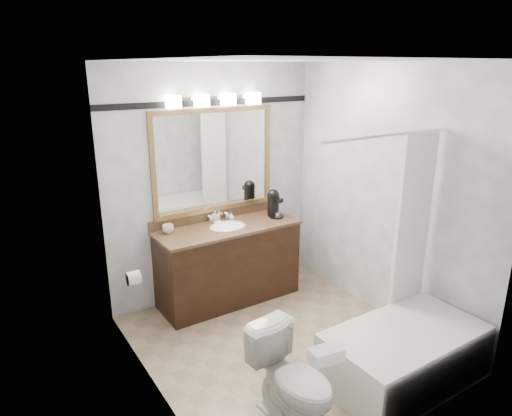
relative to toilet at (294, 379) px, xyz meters
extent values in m
cube|color=#9E876B|center=(0.50, 0.80, -0.35)|extent=(2.40, 2.60, 0.01)
cube|color=white|center=(0.50, 0.80, 2.16)|extent=(2.40, 2.60, 0.01)
cube|color=white|center=(0.50, 2.11, 0.90)|extent=(2.40, 0.01, 2.50)
cube|color=white|center=(0.50, -0.50, 0.90)|extent=(2.40, 0.01, 2.50)
cube|color=white|center=(-0.70, 0.80, 0.90)|extent=(0.01, 2.60, 2.50)
cube|color=white|center=(1.71, 0.80, 0.90)|extent=(0.01, 2.60, 2.50)
cube|color=black|center=(0.50, 1.82, 0.06)|extent=(1.50, 0.55, 0.82)
cube|color=brown|center=(0.50, 1.82, 0.49)|extent=(1.53, 0.58, 0.03)
cube|color=brown|center=(0.50, 2.09, 0.55)|extent=(1.53, 0.03, 0.10)
ellipsoid|color=white|center=(0.50, 1.82, 0.47)|extent=(0.44, 0.34, 0.14)
cube|color=olive|center=(0.50, 2.08, 1.68)|extent=(1.40, 0.04, 0.05)
cube|color=olive|center=(0.50, 2.08, 0.63)|extent=(1.40, 0.04, 0.05)
cube|color=olive|center=(-0.17, 2.08, 1.15)|extent=(0.05, 0.04, 1.00)
cube|color=olive|center=(1.18, 2.08, 1.15)|extent=(0.05, 0.04, 1.00)
cube|color=white|center=(0.50, 2.09, 1.15)|extent=(1.30, 0.01, 1.00)
cube|color=silver|center=(0.50, 2.07, 1.80)|extent=(0.90, 0.05, 0.03)
cube|color=white|center=(0.05, 2.02, 1.78)|extent=(0.12, 0.12, 0.12)
cube|color=white|center=(0.35, 2.02, 1.78)|extent=(0.12, 0.12, 0.12)
cube|color=white|center=(0.65, 2.02, 1.78)|extent=(0.12, 0.12, 0.12)
cube|color=white|center=(0.95, 2.02, 1.78)|extent=(0.12, 0.12, 0.12)
cube|color=black|center=(0.50, 2.10, 1.75)|extent=(2.40, 0.01, 0.06)
cube|color=white|center=(1.03, -0.12, -0.12)|extent=(1.30, 0.72, 0.45)
cylinder|color=silver|center=(1.03, 0.26, 1.60)|extent=(1.30, 0.02, 0.02)
cube|color=white|center=(1.45, 0.25, 0.83)|extent=(0.40, 0.04, 1.55)
cylinder|color=white|center=(-0.64, 1.47, 0.35)|extent=(0.11, 0.12, 0.12)
imported|color=white|center=(0.00, 0.00, 0.00)|extent=(0.47, 0.72, 0.70)
cube|color=white|center=(0.00, -0.32, 0.39)|extent=(0.23, 0.15, 0.09)
cylinder|color=black|center=(1.10, 1.78, 0.51)|extent=(0.16, 0.16, 0.02)
cylinder|color=black|center=(1.09, 1.83, 0.63)|extent=(0.13, 0.13, 0.23)
sphere|color=black|center=(1.09, 1.83, 0.74)|extent=(0.14, 0.14, 0.14)
cube|color=black|center=(1.10, 1.76, 0.70)|extent=(0.10, 0.10, 0.04)
cylinder|color=silver|center=(1.10, 1.76, 0.54)|extent=(0.05, 0.05, 0.05)
imported|color=white|center=(-0.10, 1.97, 0.55)|extent=(0.14, 0.14, 0.09)
imported|color=white|center=(0.46, 2.03, 0.56)|extent=(0.06, 0.06, 0.12)
imported|color=white|center=(0.64, 1.98, 0.54)|extent=(0.08, 0.08, 0.08)
cube|color=beige|center=(0.45, 1.94, 0.52)|extent=(0.08, 0.06, 0.03)
camera|label=1|loc=(-1.69, -2.12, 2.12)|focal=32.00mm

